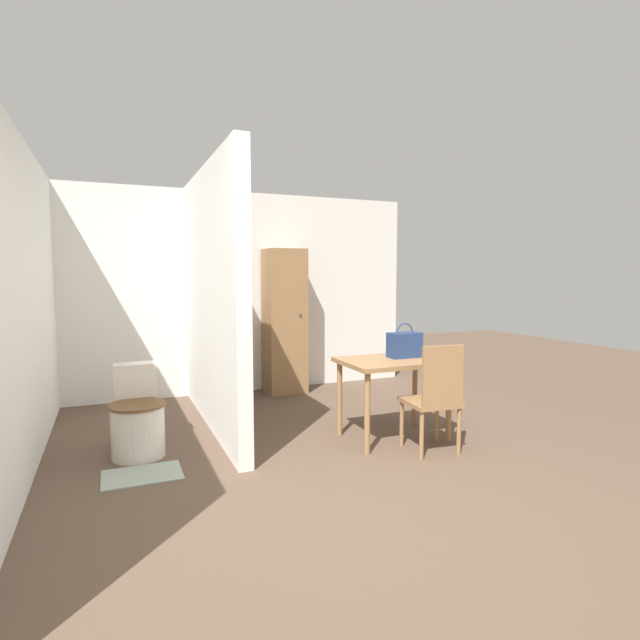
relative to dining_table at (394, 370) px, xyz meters
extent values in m
plane|color=brown|center=(-0.97, -1.39, -0.63)|extent=(16.00, 16.00, 0.00)
cube|color=white|center=(-0.97, 2.40, 0.62)|extent=(4.84, 0.12, 2.50)
cube|color=white|center=(-2.95, 0.47, 0.62)|extent=(0.12, 4.73, 2.50)
cube|color=white|center=(-1.42, 1.05, 0.62)|extent=(0.12, 2.59, 2.50)
cube|color=#997047|center=(0.00, 0.00, 0.08)|extent=(0.94, 0.66, 0.04)
cylinder|color=#997047|center=(-0.41, -0.27, -0.28)|extent=(0.05, 0.05, 0.69)
cylinder|color=#997047|center=(0.41, -0.27, -0.28)|extent=(0.05, 0.05, 0.69)
cylinder|color=#997047|center=(-0.41, 0.27, -0.28)|extent=(0.05, 0.05, 0.69)
cylinder|color=#997047|center=(0.41, 0.27, -0.28)|extent=(0.05, 0.05, 0.69)
cube|color=#997047|center=(0.12, -0.39, -0.21)|extent=(0.44, 0.44, 0.04)
cube|color=#997047|center=(0.11, -0.58, 0.05)|extent=(0.37, 0.06, 0.49)
cylinder|color=#997047|center=(-0.04, -0.20, -0.43)|extent=(0.04, 0.04, 0.40)
cylinder|color=#997047|center=(0.31, -0.23, -0.43)|extent=(0.04, 0.04, 0.40)
cylinder|color=#997047|center=(-0.06, -0.55, -0.43)|extent=(0.04, 0.04, 0.40)
cylinder|color=#997047|center=(0.28, -0.58, -0.43)|extent=(0.04, 0.04, 0.40)
cylinder|color=silver|center=(-2.16, 0.41, -0.42)|extent=(0.42, 0.42, 0.42)
cylinder|color=brown|center=(-2.16, 0.41, -0.20)|extent=(0.44, 0.44, 0.02)
cube|color=silver|center=(-2.16, 0.69, -0.06)|extent=(0.35, 0.18, 0.31)
cube|color=navy|center=(0.14, 0.04, 0.21)|extent=(0.30, 0.16, 0.23)
torus|color=navy|center=(0.14, 0.04, 0.33)|extent=(0.18, 0.01, 0.18)
cube|color=#997047|center=(-0.32, 2.10, 0.27)|extent=(0.48, 0.43, 1.80)
sphere|color=black|center=(-0.18, 1.88, 0.36)|extent=(0.02, 0.02, 0.02)
cube|color=#99A899|center=(-2.16, -0.02, -0.62)|extent=(0.56, 0.39, 0.01)
camera|label=1|loc=(-2.33, -3.81, 0.86)|focal=28.00mm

